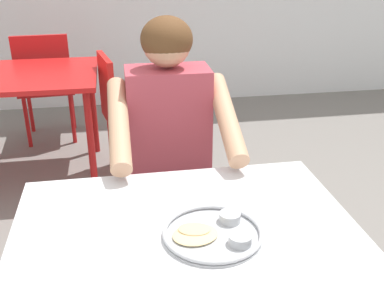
{
  "coord_description": "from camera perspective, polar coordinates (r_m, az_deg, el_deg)",
  "views": [
    {
      "loc": [
        -0.08,
        -1.07,
        1.48
      ],
      "look_at": [
        0.14,
        0.21,
        0.88
      ],
      "focal_mm": 42.86,
      "sensor_mm": 36.0,
      "label": 1
    }
  ],
  "objects": [
    {
      "name": "table_foreground",
      "position": [
        1.34,
        -0.24,
        -13.56
      ],
      "size": [
        1.0,
        0.86,
        0.73
      ],
      "color": "silver",
      "rests_on": "ground"
    },
    {
      "name": "thali_tray",
      "position": [
        1.3,
        2.72,
        -9.78
      ],
      "size": [
        0.28,
        0.28,
        0.03
      ],
      "color": "#B7BABF",
      "rests_on": "table_foreground"
    },
    {
      "name": "chair_foreground",
      "position": [
        2.16,
        -3.17,
        -2.08
      ],
      "size": [
        0.39,
        0.39,
        0.86
      ],
      "color": "silver",
      "rests_on": "ground"
    },
    {
      "name": "diner_foreground",
      "position": [
        1.86,
        -2.58,
        1.26
      ],
      "size": [
        0.49,
        0.55,
        1.23
      ],
      "color": "#3B3B3B",
      "rests_on": "ground"
    },
    {
      "name": "table_background_red",
      "position": [
        3.15,
        -19.94,
        7.83
      ],
      "size": [
        0.9,
        0.81,
        0.73
      ],
      "color": "red",
      "rests_on": "ground"
    },
    {
      "name": "chair_red_right",
      "position": [
        3.09,
        -8.43,
        5.64
      ],
      "size": [
        0.46,
        0.47,
        0.83
      ],
      "color": "red",
      "rests_on": "ground"
    },
    {
      "name": "chair_red_far",
      "position": [
        3.78,
        -17.77,
        8.59
      ],
      "size": [
        0.45,
        0.44,
        0.87
      ],
      "color": "red",
      "rests_on": "ground"
    }
  ]
}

